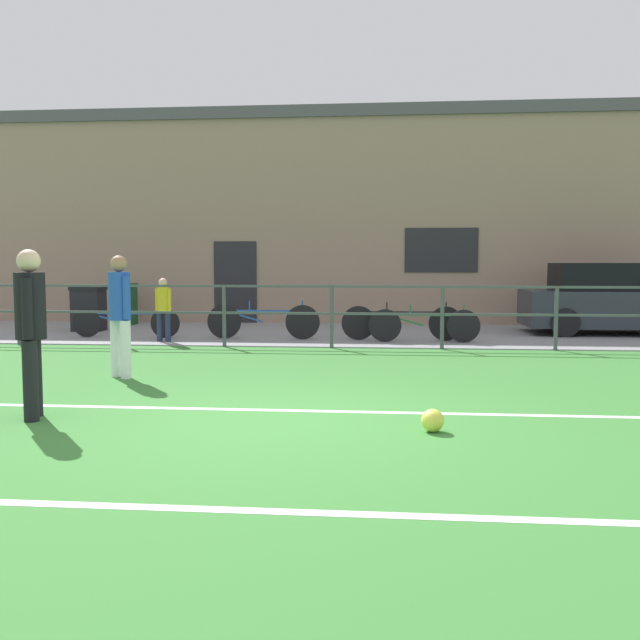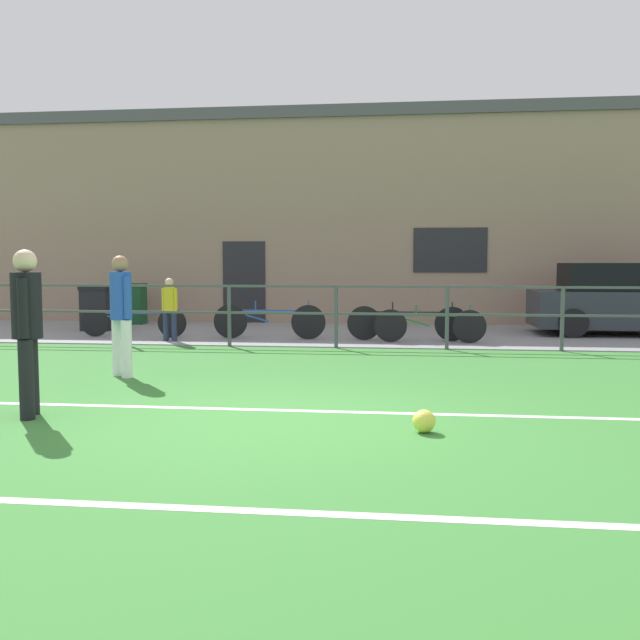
{
  "view_description": "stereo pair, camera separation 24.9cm",
  "coord_description": "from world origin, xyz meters",
  "px_view_note": "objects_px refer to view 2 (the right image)",
  "views": [
    {
      "loc": [
        0.99,
        -6.77,
        1.57
      ],
      "look_at": [
        0.09,
        2.8,
        0.78
      ],
      "focal_mm": 39.5,
      "sensor_mm": 36.0,
      "label": 1
    },
    {
      "loc": [
        1.24,
        -6.75,
        1.57
      ],
      "look_at": [
        0.09,
        2.8,
        0.78
      ],
      "focal_mm": 39.5,
      "sensor_mm": 36.0,
      "label": 2
    }
  ],
  "objects_px": {
    "bicycle_parked_0": "(430,325)",
    "bicycle_parked_4": "(407,323)",
    "trash_bin_1": "(134,303)",
    "bicycle_parked_1": "(133,322)",
    "player_goalkeeper": "(27,323)",
    "trash_bin_0": "(98,308)",
    "player_striker": "(121,308)",
    "bicycle_parked_3": "(269,321)",
    "soccer_ball_match": "(424,421)",
    "parked_car_red": "(632,301)",
    "spectator_child": "(170,305)"
  },
  "relations": [
    {
      "from": "trash_bin_0",
      "to": "parked_car_red",
      "type": "bearing_deg",
      "value": 2.29
    },
    {
      "from": "player_striker",
      "to": "bicycle_parked_3",
      "type": "distance_m",
      "value": 4.94
    },
    {
      "from": "parked_car_red",
      "to": "bicycle_parked_4",
      "type": "xyz_separation_m",
      "value": [
        -4.77,
        -1.77,
        -0.37
      ]
    },
    {
      "from": "player_striker",
      "to": "trash_bin_1",
      "type": "distance_m",
      "value": 8.31
    },
    {
      "from": "player_goalkeeper",
      "to": "bicycle_parked_1",
      "type": "height_order",
      "value": "player_goalkeeper"
    },
    {
      "from": "trash_bin_1",
      "to": "bicycle_parked_1",
      "type": "bearing_deg",
      "value": -68.68
    },
    {
      "from": "player_goalkeeper",
      "to": "parked_car_red",
      "type": "distance_m",
      "value": 12.51
    },
    {
      "from": "player_striker",
      "to": "bicycle_parked_3",
      "type": "bearing_deg",
      "value": -65.71
    },
    {
      "from": "soccer_ball_match",
      "to": "bicycle_parked_0",
      "type": "relative_size",
      "value": 0.1
    },
    {
      "from": "bicycle_parked_4",
      "to": "bicycle_parked_1",
      "type": "bearing_deg",
      "value": 180.0
    },
    {
      "from": "bicycle_parked_4",
      "to": "trash_bin_0",
      "type": "bearing_deg",
      "value": 169.46
    },
    {
      "from": "bicycle_parked_3",
      "to": "trash_bin_1",
      "type": "height_order",
      "value": "trash_bin_1"
    },
    {
      "from": "parked_car_red",
      "to": "bicycle_parked_0",
      "type": "relative_size",
      "value": 1.97
    },
    {
      "from": "soccer_ball_match",
      "to": "trash_bin_0",
      "type": "bearing_deg",
      "value": 129.01
    },
    {
      "from": "player_goalkeeper",
      "to": "trash_bin_0",
      "type": "relative_size",
      "value": 1.69
    },
    {
      "from": "soccer_ball_match",
      "to": "bicycle_parked_4",
      "type": "relative_size",
      "value": 0.09
    },
    {
      "from": "bicycle_parked_0",
      "to": "trash_bin_0",
      "type": "bearing_deg",
      "value": 167.95
    },
    {
      "from": "player_striker",
      "to": "bicycle_parked_1",
      "type": "height_order",
      "value": "player_striker"
    },
    {
      "from": "bicycle_parked_3",
      "to": "bicycle_parked_4",
      "type": "xyz_separation_m",
      "value": [
        2.78,
        -0.0,
        -0.01
      ]
    },
    {
      "from": "soccer_ball_match",
      "to": "parked_car_red",
      "type": "distance_m",
      "value": 10.39
    },
    {
      "from": "soccer_ball_match",
      "to": "player_striker",
      "type": "bearing_deg",
      "value": 145.96
    },
    {
      "from": "bicycle_parked_1",
      "to": "trash_bin_1",
      "type": "height_order",
      "value": "trash_bin_1"
    },
    {
      "from": "trash_bin_0",
      "to": "bicycle_parked_4",
      "type": "bearing_deg",
      "value": -10.54
    },
    {
      "from": "player_striker",
      "to": "bicycle_parked_0",
      "type": "distance_m",
      "value": 6.26
    },
    {
      "from": "spectator_child",
      "to": "bicycle_parked_0",
      "type": "xyz_separation_m",
      "value": [
        5.06,
        0.36,
        -0.37
      ]
    },
    {
      "from": "spectator_child",
      "to": "trash_bin_0",
      "type": "bearing_deg",
      "value": -27.88
    },
    {
      "from": "bicycle_parked_3",
      "to": "soccer_ball_match",
      "type": "bearing_deg",
      "value": -68.77
    },
    {
      "from": "bicycle_parked_0",
      "to": "bicycle_parked_1",
      "type": "height_order",
      "value": "bicycle_parked_0"
    },
    {
      "from": "soccer_ball_match",
      "to": "trash_bin_0",
      "type": "distance_m",
      "value": 11.34
    },
    {
      "from": "trash_bin_0",
      "to": "spectator_child",
      "type": "bearing_deg",
      "value": -39.38
    },
    {
      "from": "spectator_child",
      "to": "bicycle_parked_4",
      "type": "bearing_deg",
      "value": -160.68
    },
    {
      "from": "player_striker",
      "to": "trash_bin_0",
      "type": "height_order",
      "value": "player_striker"
    },
    {
      "from": "player_striker",
      "to": "bicycle_parked_4",
      "type": "bearing_deg",
      "value": -91.8
    },
    {
      "from": "spectator_child",
      "to": "bicycle_parked_3",
      "type": "xyz_separation_m",
      "value": [
        1.85,
        0.64,
        -0.34
      ]
    },
    {
      "from": "player_goalkeeper",
      "to": "bicycle_parked_0",
      "type": "xyz_separation_m",
      "value": [
        4.25,
        7.03,
        -0.61
      ]
    },
    {
      "from": "bicycle_parked_4",
      "to": "player_goalkeeper",
      "type": "bearing_deg",
      "value": -117.65
    },
    {
      "from": "player_goalkeeper",
      "to": "parked_car_red",
      "type": "height_order",
      "value": "player_goalkeeper"
    },
    {
      "from": "trash_bin_0",
      "to": "trash_bin_1",
      "type": "height_order",
      "value": "trash_bin_1"
    },
    {
      "from": "trash_bin_1",
      "to": "bicycle_parked_0",
      "type": "bearing_deg",
      "value": -24.33
    },
    {
      "from": "soccer_ball_match",
      "to": "bicycle_parked_3",
      "type": "relative_size",
      "value": 0.09
    },
    {
      "from": "player_goalkeeper",
      "to": "trash_bin_1",
      "type": "height_order",
      "value": "player_goalkeeper"
    },
    {
      "from": "player_goalkeeper",
      "to": "bicycle_parked_4",
      "type": "relative_size",
      "value": 0.71
    },
    {
      "from": "soccer_ball_match",
      "to": "parked_car_red",
      "type": "relative_size",
      "value": 0.05
    },
    {
      "from": "parked_car_red",
      "to": "soccer_ball_match",
      "type": "bearing_deg",
      "value": -116.58
    },
    {
      "from": "player_goalkeeper",
      "to": "parked_car_red",
      "type": "bearing_deg",
      "value": -62.42
    },
    {
      "from": "bicycle_parked_0",
      "to": "spectator_child",
      "type": "bearing_deg",
      "value": -175.98
    },
    {
      "from": "bicycle_parked_0",
      "to": "bicycle_parked_4",
      "type": "relative_size",
      "value": 0.89
    },
    {
      "from": "bicycle_parked_0",
      "to": "trash_bin_1",
      "type": "bearing_deg",
      "value": 155.67
    },
    {
      "from": "player_striker",
      "to": "parked_car_red",
      "type": "xyz_separation_m",
      "value": [
        8.67,
        6.55,
        -0.19
      ]
    },
    {
      "from": "bicycle_parked_1",
      "to": "bicycle_parked_3",
      "type": "xyz_separation_m",
      "value": [
        2.87,
        0.0,
        0.04
      ]
    }
  ]
}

